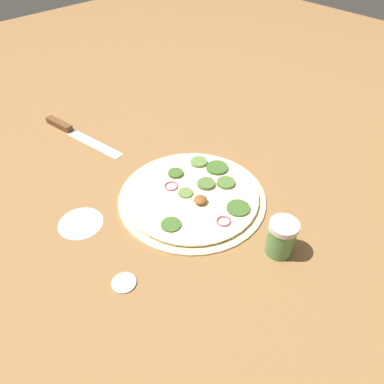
{
  "coord_description": "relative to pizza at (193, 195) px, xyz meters",
  "views": [
    {
      "loc": [
        0.43,
        0.45,
        0.58
      ],
      "look_at": [
        0.0,
        0.0,
        0.02
      ],
      "focal_mm": 35.0,
      "sensor_mm": 36.0,
      "label": 1
    }
  ],
  "objects": [
    {
      "name": "ground_plane",
      "position": [
        0.0,
        -0.0,
        -0.01
      ],
      "size": [
        3.0,
        3.0,
        0.0
      ],
      "primitive_type": "plane",
      "color": "brown"
    },
    {
      "name": "pizza",
      "position": [
        0.0,
        0.0,
        0.0
      ],
      "size": [
        0.33,
        0.33,
        0.03
      ],
      "color": "beige",
      "rests_on": "ground_plane"
    },
    {
      "name": "knife",
      "position": [
        0.07,
        -0.44,
        -0.0
      ],
      "size": [
        0.07,
        0.29,
        0.02
      ],
      "rotation": [
        0.0,
        0.0,
        1.74
      ],
      "color": "silver",
      "rests_on": "ground_plane"
    },
    {
      "name": "spice_jar",
      "position": [
        -0.02,
        0.23,
        0.03
      ],
      "size": [
        0.06,
        0.06,
        0.08
      ],
      "color": "#4C7F42",
      "rests_on": "ground_plane"
    },
    {
      "name": "loose_cap",
      "position": [
        0.25,
        0.08,
        -0.0
      ],
      "size": [
        0.05,
        0.05,
        0.01
      ],
      "color": "beige",
      "rests_on": "ground_plane"
    },
    {
      "name": "flour_patch",
      "position": [
        0.23,
        -0.11,
        -0.01
      ],
      "size": [
        0.09,
        0.09,
        0.0
      ],
      "color": "white",
      "rests_on": "ground_plane"
    }
  ]
}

